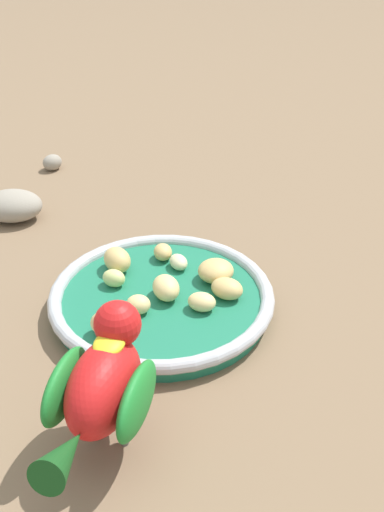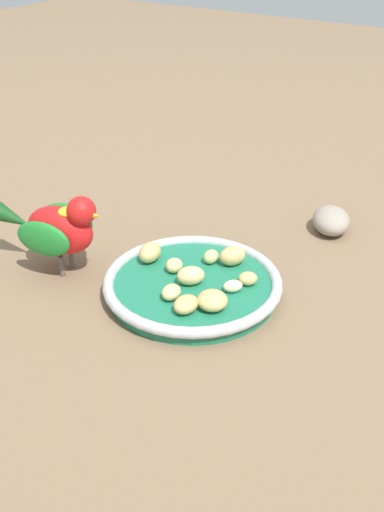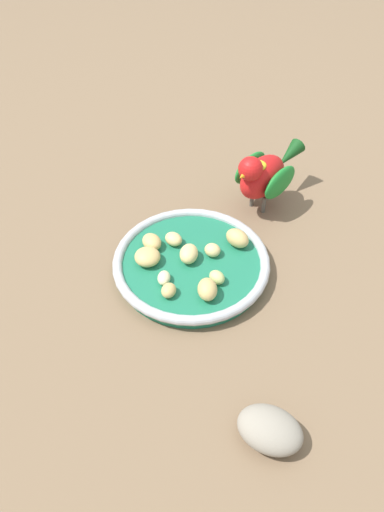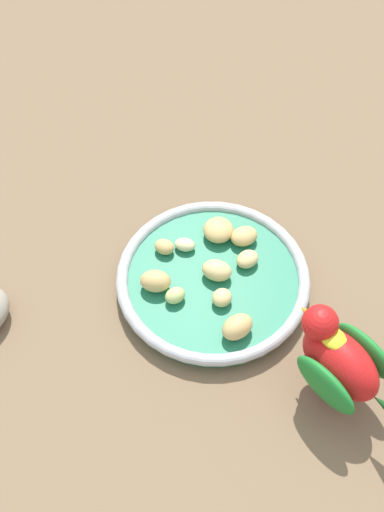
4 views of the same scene
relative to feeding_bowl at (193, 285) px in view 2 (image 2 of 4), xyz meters
name	(u,v)px [view 2 (image 2 of 4)]	position (x,y,z in m)	size (l,w,h in m)	color
ground_plane	(172,294)	(-0.02, -0.02, -0.01)	(4.00, 4.00, 0.00)	#7A6047
feeding_bowl	(193,285)	(0.00, 0.00, 0.00)	(0.24, 0.24, 0.03)	#1E7251
apple_piece_0	(186,304)	(0.03, -0.06, 0.02)	(0.03, 0.03, 0.02)	tan
apple_piece_1	(212,300)	(0.05, -0.04, 0.02)	(0.04, 0.04, 0.02)	tan
apple_piece_2	(211,257)	(-0.01, 0.05, 0.01)	(0.03, 0.02, 0.02)	#C6D17A
apple_piece_3	(191,276)	(0.00, -0.01, 0.02)	(0.04, 0.03, 0.02)	#E5C67F
apple_piece_4	(174,265)	(-0.03, 0.01, 0.01)	(0.03, 0.02, 0.02)	#E5C67F
apple_piece_5	(232,256)	(0.02, 0.07, 0.02)	(0.04, 0.03, 0.03)	tan
apple_piece_6	(233,286)	(0.06, 0.01, 0.01)	(0.03, 0.02, 0.02)	beige
apple_piece_7	(171,292)	(0.00, -0.05, 0.01)	(0.03, 0.02, 0.02)	#E5C67F
apple_piece_8	(248,279)	(0.06, 0.03, 0.01)	(0.03, 0.02, 0.02)	tan
apple_piece_9	(150,252)	(-0.08, 0.01, 0.02)	(0.04, 0.03, 0.03)	tan
parrot	(58,227)	(-0.19, -0.05, 0.06)	(0.17, 0.09, 0.12)	#59544C
rock_large	(331,220)	(0.08, 0.27, 0.01)	(0.08, 0.06, 0.04)	gray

